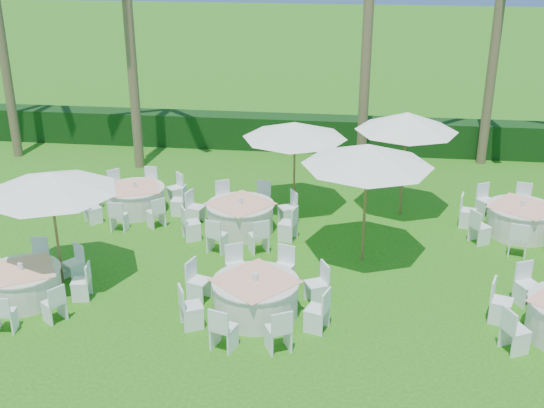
% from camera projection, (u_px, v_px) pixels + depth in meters
% --- Properties ---
extents(ground, '(120.00, 120.00, 0.00)m').
position_uv_depth(ground, '(267.00, 329.00, 13.87)').
color(ground, '#256310').
rests_on(ground, ground).
extents(hedge, '(34.00, 1.00, 1.20)m').
position_uv_depth(hedge, '(311.00, 133.00, 24.64)').
color(hedge, black).
rests_on(hedge, ground).
extents(banquet_table_a, '(2.91, 2.91, 0.89)m').
position_uv_depth(banquet_table_a, '(23.00, 284.00, 14.83)').
color(banquet_table_a, silver).
rests_on(banquet_table_a, ground).
extents(banquet_table_b, '(3.16, 3.16, 0.97)m').
position_uv_depth(banquet_table_b, '(256.00, 296.00, 14.25)').
color(banquet_table_b, silver).
rests_on(banquet_table_b, ground).
extents(banquet_table_d, '(2.96, 2.96, 0.90)m').
position_uv_depth(banquet_table_d, '(135.00, 199.00, 19.36)').
color(banquet_table_d, silver).
rests_on(banquet_table_d, ground).
extents(banquet_table_e, '(3.13, 3.13, 0.95)m').
position_uv_depth(banquet_table_e, '(241.00, 216.00, 18.13)').
color(banquet_table_e, silver).
rests_on(banquet_table_e, ground).
extents(banquet_table_f, '(3.12, 3.12, 0.95)m').
position_uv_depth(banquet_table_f, '(520.00, 219.00, 17.97)').
color(banquet_table_f, silver).
rests_on(banquet_table_f, ground).
extents(umbrella_a, '(2.94, 2.94, 2.71)m').
position_uv_depth(umbrella_a, '(50.00, 182.00, 14.70)').
color(umbrella_a, brown).
rests_on(umbrella_a, ground).
extents(umbrella_b, '(3.09, 3.09, 2.97)m').
position_uv_depth(umbrella_b, '(368.00, 155.00, 15.68)').
color(umbrella_b, brown).
rests_on(umbrella_b, ground).
extents(umbrella_c, '(2.92, 2.92, 2.59)m').
position_uv_depth(umbrella_c, '(295.00, 130.00, 18.77)').
color(umbrella_c, brown).
rests_on(umbrella_c, ground).
extents(umbrella_d, '(2.79, 2.79, 2.96)m').
position_uv_depth(umbrella_d, '(407.00, 122.00, 18.32)').
color(umbrella_d, brown).
rests_on(umbrella_d, ground).
extents(palm_d, '(4.25, 4.37, 7.33)m').
position_uv_depth(palm_d, '(495.00, 42.00, 21.89)').
color(palm_d, brown).
rests_on(palm_d, ground).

